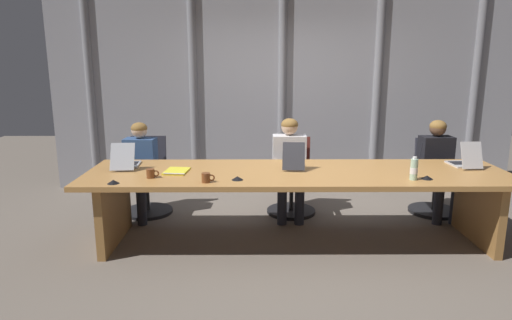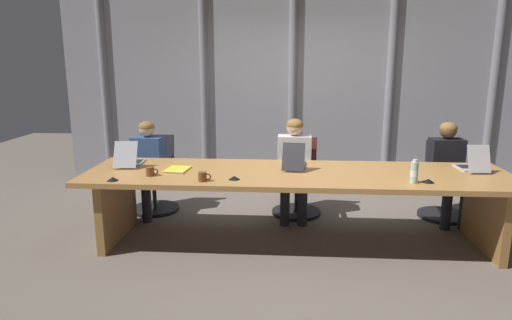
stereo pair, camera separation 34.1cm
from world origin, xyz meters
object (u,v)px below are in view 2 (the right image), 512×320
(laptop_left_end, at_px, (130,160))
(laptop_left_mid, at_px, (294,162))
(office_chair_left_mid, at_px, (297,186))
(person_center, at_px, (448,166))
(laptop_center, at_px, (472,165))
(office_chair_center, at_px, (445,189))
(conference_mic_right_side, at_px, (234,178))
(conference_mic_left_side, at_px, (113,179))
(conference_mic_middle, at_px, (428,181))
(office_chair_left_end, at_px, (155,183))
(person_left_end, at_px, (146,163))
(coffee_mug_far, at_px, (150,171))
(spiral_notepad, at_px, (177,170))
(water_bottle_primary, at_px, (414,172))
(person_left_mid, at_px, (294,162))
(coffee_mug_near, at_px, (203,177))

(laptop_left_end, xyz_separation_m, laptop_left_mid, (1.76, -0.00, 0.00))
(office_chair_left_mid, relative_size, person_center, 0.80)
(laptop_center, distance_m, office_chair_left_mid, 1.96)
(office_chair_center, bearing_deg, conference_mic_right_side, -56.51)
(office_chair_left_mid, xyz_separation_m, office_chair_center, (1.77, -0.00, -0.01))
(laptop_left_end, bearing_deg, conference_mic_right_side, -117.57)
(conference_mic_left_side, height_order, conference_mic_middle, same)
(office_chair_left_end, bearing_deg, office_chair_left_mid, 87.73)
(office_chair_left_end, height_order, person_left_end, person_left_end)
(coffee_mug_far, height_order, conference_mic_right_side, coffee_mug_far)
(laptop_left_end, distance_m, person_center, 3.60)
(office_chair_left_mid, bearing_deg, spiral_notepad, -45.47)
(conference_mic_right_side, bearing_deg, coffee_mug_far, 174.74)
(office_chair_left_mid, relative_size, person_left_end, 0.81)
(office_chair_center, xyz_separation_m, water_bottle_primary, (-0.74, -1.28, 0.52))
(office_chair_center, relative_size, person_left_end, 0.79)
(laptop_left_end, relative_size, conference_mic_right_side, 4.24)
(laptop_left_mid, xyz_separation_m, office_chair_left_end, (-1.73, 0.75, -0.47))
(laptop_left_end, relative_size, office_chair_left_mid, 0.51)
(water_bottle_primary, height_order, conference_mic_left_side, water_bottle_primary)
(office_chair_left_mid, height_order, person_left_mid, person_left_mid)
(laptop_center, height_order, coffee_mug_near, laptop_center)
(laptop_center, xyz_separation_m, person_left_mid, (-1.80, 0.60, -0.14))
(person_left_mid, relative_size, person_center, 1.02)
(conference_mic_middle, bearing_deg, person_left_end, 160.02)
(laptop_left_end, relative_size, laptop_left_mid, 0.97)
(person_left_mid, distance_m, spiral_notepad, 1.46)
(coffee_mug_near, bearing_deg, person_center, 24.47)
(laptop_left_mid, distance_m, office_chair_center, 2.03)
(laptop_center, distance_m, coffee_mug_near, 2.73)
(person_left_mid, height_order, spiral_notepad, person_left_mid)
(person_left_end, bearing_deg, water_bottle_primary, 72.36)
(office_chair_center, height_order, conference_mic_left_side, office_chair_center)
(laptop_left_end, height_order, laptop_left_mid, laptop_left_mid)
(laptop_left_mid, distance_m, conference_mic_middle, 1.32)
(water_bottle_primary, bearing_deg, coffee_mug_near, -177.60)
(laptop_center, relative_size, person_left_end, 0.36)
(person_center, bearing_deg, person_left_mid, -93.71)
(laptop_center, distance_m, office_chair_center, 0.88)
(office_chair_left_end, height_order, coffee_mug_far, office_chair_left_end)
(office_chair_left_mid, distance_m, conference_mic_middle, 1.77)
(person_left_mid, bearing_deg, coffee_mug_far, -53.03)
(water_bottle_primary, height_order, conference_mic_right_side, water_bottle_primary)
(coffee_mug_far, bearing_deg, water_bottle_primary, -1.85)
(office_chair_left_end, xyz_separation_m, person_left_mid, (1.74, -0.15, 0.33))
(laptop_left_end, xyz_separation_m, coffee_mug_far, (0.36, -0.44, -0.01))
(water_bottle_primary, relative_size, conference_mic_middle, 2.01)
(laptop_left_end, height_order, person_center, person_center)
(coffee_mug_far, bearing_deg, office_chair_center, 20.33)
(person_center, relative_size, conference_mic_right_side, 10.55)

